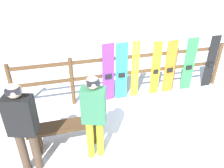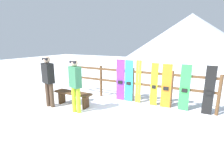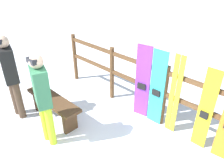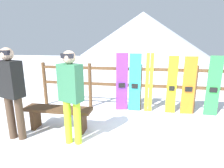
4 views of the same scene
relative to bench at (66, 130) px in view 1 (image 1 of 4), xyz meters
name	(u,v)px [view 1 (image 1 of 4)]	position (x,y,z in m)	size (l,w,h in m)	color
ground_plane	(152,143)	(1.66, -0.43, -0.37)	(40.00, 40.00, 0.00)	white
fence	(126,71)	(1.66, 1.41, 0.38)	(5.61, 0.10, 1.26)	brown
bench	(66,130)	(0.00, 0.00, 0.00)	(1.42, 0.36, 0.49)	#4C331E
person_black	(23,124)	(-0.64, -0.45, 0.64)	(0.49, 0.36, 1.73)	#4C3828
person_plaid_green	(94,113)	(0.49, -0.43, 0.63)	(0.45, 0.34, 1.69)	#B7D826
snowboard_purple	(108,74)	(1.18, 1.35, 0.41)	(0.31, 0.10, 1.55)	purple
snowboard_cyan	(121,72)	(1.52, 1.35, 0.40)	(0.31, 0.06, 1.54)	#2DBFCC
ski_pair_yellow	(135,70)	(1.89, 1.36, 0.41)	(0.19, 0.02, 1.56)	yellow
snowboard_yellow	(156,69)	(2.47, 1.35, 0.38)	(0.24, 0.06, 1.50)	yellow
snowboard_orange	(170,67)	(2.88, 1.35, 0.37)	(0.32, 0.08, 1.49)	orange
snowboard_green	(189,65)	(3.45, 1.35, 0.38)	(0.31, 0.06, 1.51)	green
snowboard_black_stripe	(211,62)	(4.14, 1.35, 0.39)	(0.29, 0.06, 1.51)	black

